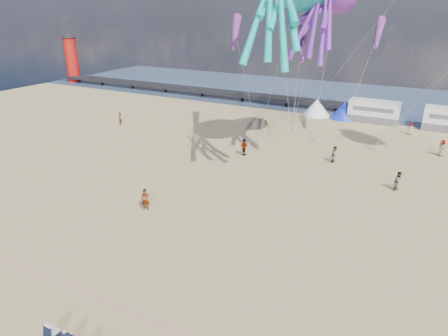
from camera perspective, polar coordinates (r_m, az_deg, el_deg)
ground at (r=26.26m, az=-7.67°, el=-12.66°), size 120.00×120.00×0.00m
water at (r=74.92m, az=17.67°, el=9.57°), size 120.00×120.00×0.00m
pier at (r=75.05m, az=-5.82°, el=11.26°), size 60.00×3.00×0.50m
lighthouse at (r=92.90m, az=-20.93°, el=14.22°), size 2.60×2.60×9.00m
motorhome_0 at (r=59.23m, az=20.62°, el=7.57°), size 6.60×2.50×3.00m
tent_white at (r=60.77m, az=13.09°, el=8.46°), size 4.00×4.00×2.40m
tent_blue at (r=59.90m, az=16.79°, el=7.90°), size 4.00×4.00×2.40m
rope_line at (r=23.26m, az=-15.16°, el=-18.52°), size 34.00×0.03×0.03m
standing_person at (r=31.85m, az=-11.18°, el=-4.46°), size 0.76×0.65×1.76m
beachgoer_0 at (r=55.08m, az=25.10°, el=5.10°), size 0.59×0.41×1.54m
beachgoer_1 at (r=37.67m, az=23.67°, el=-1.73°), size 0.83×1.00×1.74m
beachgoer_3 at (r=42.82m, az=2.87°, el=2.99°), size 1.02×1.34×1.83m
beachgoer_5 at (r=56.24m, az=-14.63°, el=6.84°), size 1.11×1.57×1.63m
beachgoer_6 at (r=48.51m, az=28.69°, el=2.52°), size 0.74×0.78×1.79m
beachgoer_7 at (r=42.35m, az=15.56°, el=1.88°), size 0.61×0.88×1.72m
sandbag_a at (r=47.57m, az=4.87°, el=3.87°), size 0.50×0.35×0.22m
sandbag_b at (r=48.76m, az=12.53°, el=3.87°), size 0.50×0.35×0.22m
sandbag_c at (r=47.71m, az=20.45°, el=2.58°), size 0.50×0.35×0.22m
sandbag_d at (r=50.21m, az=15.97°, el=4.07°), size 0.50×0.35×0.22m
sandbag_e at (r=51.62m, az=9.64°, el=5.10°), size 0.50×0.35×0.22m
windsock_left at (r=45.05m, az=1.64°, el=18.82°), size 4.18×7.64×7.87m
windsock_mid at (r=47.10m, az=21.22°, el=17.53°), size 1.59×5.98×5.91m
windsock_right at (r=39.31m, az=11.18°, el=16.98°), size 2.55×5.51×5.50m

